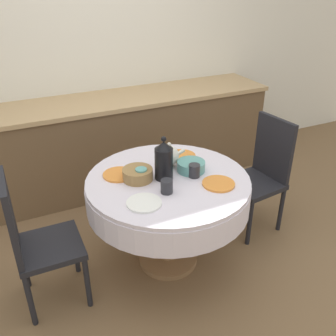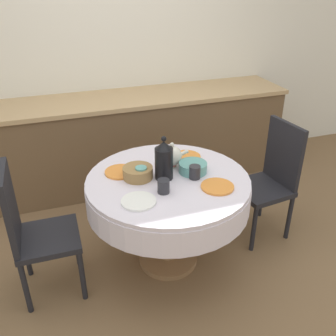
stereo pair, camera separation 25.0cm
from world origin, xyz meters
name	(u,v)px [view 1 (the left image)]	position (x,y,z in m)	size (l,w,h in m)	color
ground_plane	(168,260)	(0.00, 0.00, 0.00)	(12.00, 12.00, 0.00)	brown
wall_back	(94,49)	(0.00, 1.65, 1.30)	(7.00, 0.05, 2.60)	silver
kitchen_counter	(111,143)	(0.00, 1.31, 0.45)	(3.24, 0.64, 0.91)	brown
dining_table	(168,194)	(0.00, 0.00, 0.60)	(1.13, 1.13, 0.73)	olive
chair_left	(262,171)	(0.91, 0.11, 0.52)	(0.44, 0.44, 0.96)	black
chair_right	(34,238)	(-0.91, 0.01, 0.52)	(0.40, 0.40, 0.96)	black
plate_near_left	(144,203)	(-0.26, -0.22, 0.73)	(0.22, 0.22, 0.01)	white
cup_near_left	(167,186)	(-0.08, -0.16, 0.77)	(0.08, 0.08, 0.09)	#28282D
plate_near_right	(218,184)	(0.27, -0.22, 0.73)	(0.22, 0.22, 0.01)	orange
cup_near_right	(194,171)	(0.17, -0.05, 0.77)	(0.08, 0.08, 0.09)	#28282D
plate_far_left	(119,174)	(-0.29, 0.18, 0.73)	(0.22, 0.22, 0.01)	orange
cup_far_left	(141,175)	(-0.17, 0.05, 0.77)	(0.08, 0.08, 0.09)	#5BA39E
plate_far_right	(181,156)	(0.23, 0.25, 0.73)	(0.22, 0.22, 0.01)	orange
cup_far_right	(168,160)	(0.08, 0.16, 0.77)	(0.08, 0.08, 0.09)	#CC4C3D
coffee_carafe	(164,161)	(-0.02, 0.02, 0.86)	(0.12, 0.12, 0.31)	black
teapot	(169,156)	(0.08, 0.16, 0.81)	(0.20, 0.14, 0.19)	silver
bread_basket	(138,174)	(-0.19, 0.08, 0.77)	(0.20, 0.20, 0.08)	olive
fruit_bowl	(191,166)	(0.19, 0.03, 0.76)	(0.20, 0.20, 0.07)	#569993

